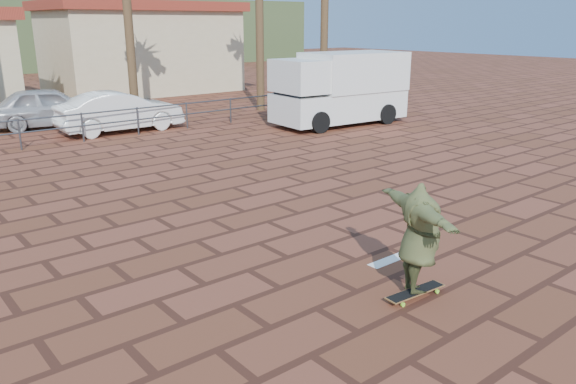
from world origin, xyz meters
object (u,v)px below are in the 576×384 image
at_px(longboard, 415,292).
at_px(campervan, 341,87).
at_px(skateboarder, 419,238).
at_px(car_white, 120,112).
at_px(car_silver, 50,107).

bearing_deg(longboard, campervan, 54.71).
xyz_separation_m(skateboarder, car_white, (2.09, 15.34, -0.19)).
xyz_separation_m(skateboarder, campervan, (9.52, 11.33, 0.53)).
bearing_deg(campervan, car_silver, 148.90).
bearing_deg(skateboarder, car_white, 15.35).
xyz_separation_m(campervan, car_silver, (-9.13, 6.61, -0.69)).
bearing_deg(car_white, car_silver, 35.37).
bearing_deg(skateboarder, longboard, -156.89).
bearing_deg(campervan, car_white, 156.42).
bearing_deg(car_silver, longboard, -168.14).
bearing_deg(car_white, campervan, -116.31).
relative_size(skateboarder, car_silver, 0.45).
distance_m(skateboarder, campervan, 14.80).
bearing_deg(car_silver, campervan, -112.81).
height_order(longboard, car_silver, car_silver).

